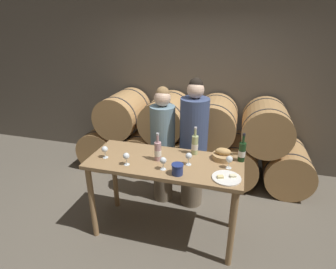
# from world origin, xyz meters

# --- Properties ---
(ground_plane) EXTENTS (10.00, 10.00, 0.00)m
(ground_plane) POSITION_xyz_m (0.00, 0.00, 0.00)
(ground_plane) COLOR #665E51
(stone_wall_back) EXTENTS (10.00, 0.12, 3.20)m
(stone_wall_back) POSITION_xyz_m (0.00, 1.95, 1.60)
(stone_wall_back) COLOR #60594F
(stone_wall_back) RESTS_ON ground_plane
(barrel_stack) EXTENTS (3.67, 0.85, 1.29)m
(barrel_stack) POSITION_xyz_m (0.00, 1.40, 0.61)
(barrel_stack) COLOR tan
(barrel_stack) RESTS_ON ground_plane
(tasting_table) EXTENTS (1.65, 0.68, 0.95)m
(tasting_table) POSITION_xyz_m (0.00, 0.00, 0.81)
(tasting_table) COLOR #99754C
(tasting_table) RESTS_ON ground_plane
(person_left) EXTENTS (0.32, 0.32, 1.61)m
(person_left) POSITION_xyz_m (-0.21, 0.63, 0.83)
(person_left) COLOR #756651
(person_left) RESTS_ON ground_plane
(person_right) EXTENTS (0.35, 0.35, 1.73)m
(person_right) POSITION_xyz_m (0.20, 0.63, 0.88)
(person_right) COLOR #756651
(person_right) RESTS_ON ground_plane
(wine_bottle_red) EXTENTS (0.07, 0.07, 0.32)m
(wine_bottle_red) POSITION_xyz_m (0.79, 0.22, 1.06)
(wine_bottle_red) COLOR #193819
(wine_bottle_red) RESTS_ON tasting_table
(wine_bottle_white) EXTENTS (0.07, 0.07, 0.32)m
(wine_bottle_white) POSITION_xyz_m (0.28, 0.25, 1.07)
(wine_bottle_white) COLOR #ADBC7F
(wine_bottle_white) RESTS_ON tasting_table
(wine_bottle_rose) EXTENTS (0.07, 0.07, 0.31)m
(wine_bottle_rose) POSITION_xyz_m (-0.07, 0.00, 1.06)
(wine_bottle_rose) COLOR #BC8E93
(wine_bottle_rose) RESTS_ON tasting_table
(blue_crock) EXTENTS (0.12, 0.12, 0.11)m
(blue_crock) POSITION_xyz_m (0.19, -0.22, 1.01)
(blue_crock) COLOR navy
(blue_crock) RESTS_ON tasting_table
(bread_basket) EXTENTS (0.22, 0.22, 0.13)m
(bread_basket) POSITION_xyz_m (0.59, 0.21, 1.00)
(bread_basket) COLOR tan
(bread_basket) RESTS_ON tasting_table
(cheese_plate) EXTENTS (0.28, 0.28, 0.04)m
(cheese_plate) POSITION_xyz_m (0.66, -0.18, 0.96)
(cheese_plate) COLOR white
(cheese_plate) RESTS_ON tasting_table
(wine_glass_far_left) EXTENTS (0.07, 0.07, 0.14)m
(wine_glass_far_left) POSITION_xyz_m (-0.64, -0.10, 1.05)
(wine_glass_far_left) COLOR white
(wine_glass_far_left) RESTS_ON tasting_table
(wine_glass_left) EXTENTS (0.07, 0.07, 0.14)m
(wine_glass_left) POSITION_xyz_m (-0.36, -0.18, 1.05)
(wine_glass_left) COLOR white
(wine_glass_left) RESTS_ON tasting_table
(wine_glass_center) EXTENTS (0.07, 0.07, 0.14)m
(wine_glass_center) POSITION_xyz_m (0.04, -0.17, 1.05)
(wine_glass_center) COLOR white
(wine_glass_center) RESTS_ON tasting_table
(wine_glass_right) EXTENTS (0.07, 0.07, 0.14)m
(wine_glass_right) POSITION_xyz_m (0.26, -0.01, 1.05)
(wine_glass_right) COLOR white
(wine_glass_right) RESTS_ON tasting_table
(wine_glass_far_right) EXTENTS (0.07, 0.07, 0.14)m
(wine_glass_far_right) POSITION_xyz_m (0.67, 0.03, 1.05)
(wine_glass_far_right) COLOR white
(wine_glass_far_right) RESTS_ON tasting_table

